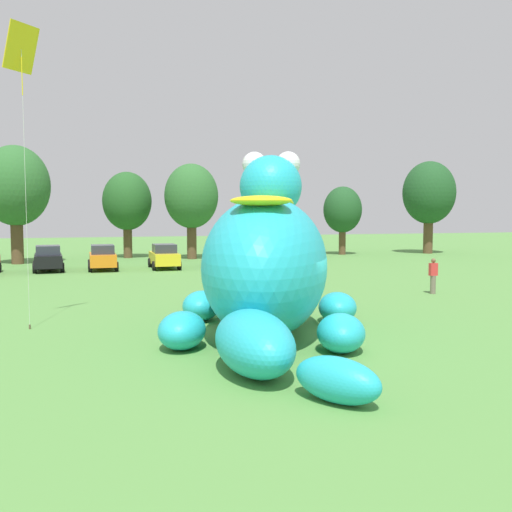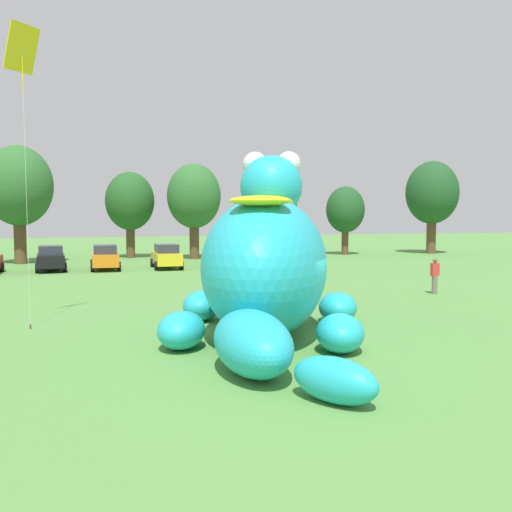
# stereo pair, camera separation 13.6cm
# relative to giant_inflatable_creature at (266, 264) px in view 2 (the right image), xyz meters

# --- Properties ---
(ground_plane) EXTENTS (160.00, 160.00, 0.00)m
(ground_plane) POSITION_rel_giant_inflatable_creature_xyz_m (0.63, -1.42, -2.25)
(ground_plane) COLOR #568E42
(giant_inflatable_creature) EXTENTS (7.82, 12.36, 6.16)m
(giant_inflatable_creature) POSITION_rel_giant_inflatable_creature_xyz_m (0.00, 0.00, 0.00)
(giant_inflatable_creature) COLOR #23B2C6
(giant_inflatable_creature) RESTS_ON ground
(car_black) EXTENTS (2.14, 4.20, 1.72)m
(car_black) POSITION_rel_giant_inflatable_creature_xyz_m (-7.83, 23.03, -1.39)
(car_black) COLOR black
(car_black) RESTS_ON ground
(car_orange) EXTENTS (1.94, 4.10, 1.72)m
(car_orange) POSITION_rel_giant_inflatable_creature_xyz_m (-4.32, 22.73, -1.39)
(car_orange) COLOR orange
(car_orange) RESTS_ON ground
(car_yellow) EXTENTS (1.95, 4.10, 1.72)m
(car_yellow) POSITION_rel_giant_inflatable_creature_xyz_m (-0.16, 22.48, -1.39)
(car_yellow) COLOR yellow
(car_yellow) RESTS_ON ground
(car_blue) EXTENTS (2.03, 4.15, 1.72)m
(car_blue) POSITION_rel_giant_inflatable_creature_xyz_m (3.98, 22.25, -1.39)
(car_blue) COLOR #2347B7
(car_blue) RESTS_ON ground
(tree_mid_left) EXTENTS (5.08, 5.08, 9.01)m
(tree_mid_left) POSITION_rel_giant_inflatable_creature_xyz_m (-10.40, 29.42, 3.64)
(tree_mid_left) COLOR brown
(tree_mid_left) RESTS_ON ground
(tree_centre_left) EXTENTS (4.20, 4.20, 7.45)m
(tree_centre_left) POSITION_rel_giant_inflatable_creature_xyz_m (-1.88, 33.06, 2.62)
(tree_centre_left) COLOR brown
(tree_centre_left) RESTS_ON ground
(tree_centre) EXTENTS (4.54, 4.54, 8.05)m
(tree_centre) POSITION_rel_giant_inflatable_creature_xyz_m (3.24, 30.28, 3.01)
(tree_centre) COLOR brown
(tree_centre) RESTS_ON ground
(tree_centre_right) EXTENTS (3.72, 3.72, 6.60)m
(tree_centre_right) POSITION_rel_giant_inflatable_creature_xyz_m (11.35, 32.30, 2.06)
(tree_centre_right) COLOR brown
(tree_centre_right) RESTS_ON ground
(tree_mid_right) EXTENTS (3.60, 3.60, 6.38)m
(tree_mid_right) POSITION_rel_giant_inflatable_creature_xyz_m (17.73, 31.19, 1.92)
(tree_mid_right) COLOR brown
(tree_mid_right) RESTS_ON ground
(tree_right) EXTENTS (4.99, 4.99, 8.87)m
(tree_right) POSITION_rel_giant_inflatable_creature_xyz_m (26.34, 30.13, 3.55)
(tree_right) COLOR brown
(tree_right) RESTS_ON ground
(spectator_near_inflatable) EXTENTS (0.38, 0.26, 1.71)m
(spectator_near_inflatable) POSITION_rel_giant_inflatable_creature_xyz_m (2.61, 3.72, -1.40)
(spectator_near_inflatable) COLOR #2D334C
(spectator_near_inflatable) RESTS_ON ground
(spectator_mid_field) EXTENTS (0.38, 0.26, 1.71)m
(spectator_mid_field) POSITION_rel_giant_inflatable_creature_xyz_m (10.46, 6.24, -1.40)
(spectator_mid_field) COLOR #726656
(spectator_mid_field) RESTS_ON ground
(tethered_flying_kite) EXTENTS (1.13, 1.13, 9.86)m
(tethered_flying_kite) POSITION_rel_giant_inflatable_creature_xyz_m (-7.27, 3.05, 6.72)
(tethered_flying_kite) COLOR brown
(tethered_flying_kite) RESTS_ON ground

